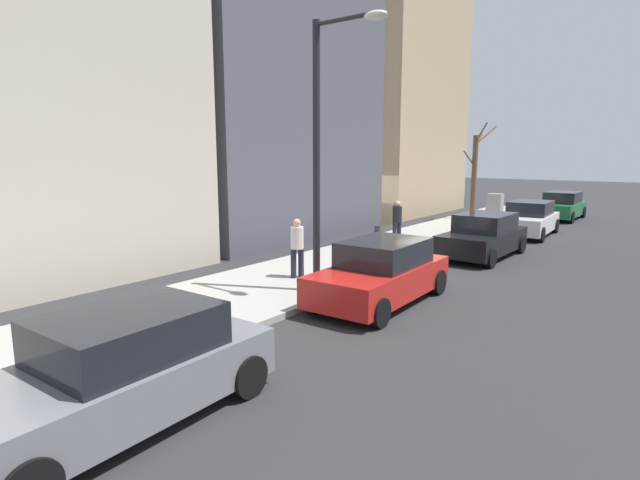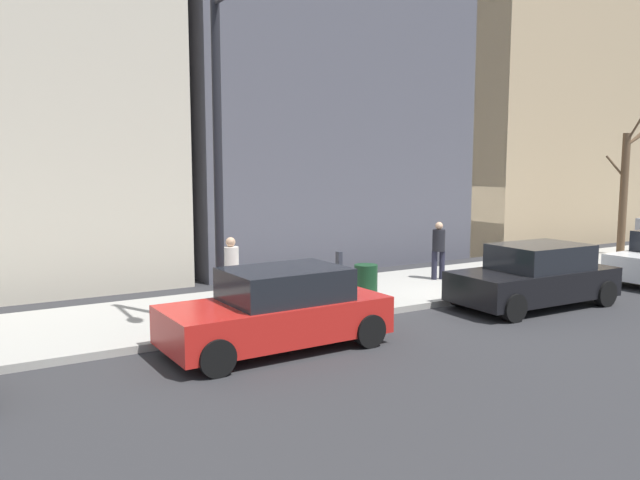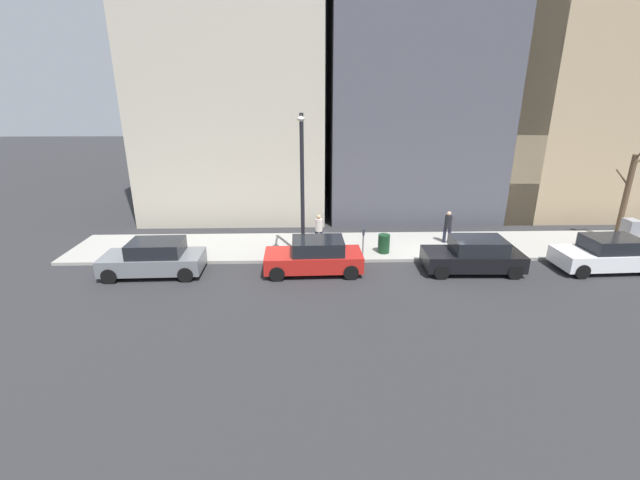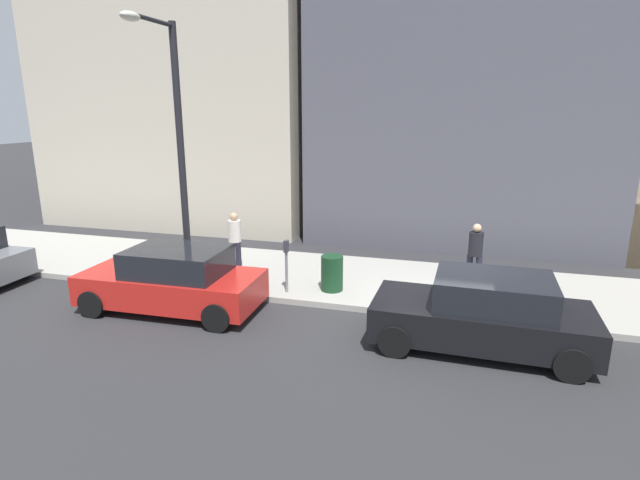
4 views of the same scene
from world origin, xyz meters
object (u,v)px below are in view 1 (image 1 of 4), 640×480
(pedestrian_midblock, at_px, (297,245))
(office_tower_left, at_px, (351,89))
(parking_meter, at_px, (377,243))
(parked_car_white, at_px, (529,219))
(parked_car_red, at_px, (381,273))
(bare_tree, at_px, (475,175))
(parked_car_black, at_px, (483,236))
(parked_car_green, at_px, (561,206))
(trash_bin, at_px, (382,249))
(pedestrian_near_meter, at_px, (397,219))
(streetlamp, at_px, (325,135))
(parked_car_grey, at_px, (122,371))
(utility_box, at_px, (495,208))

(pedestrian_midblock, relative_size, office_tower_left, 0.11)
(parking_meter, bearing_deg, parked_car_white, -98.43)
(parked_car_red, relative_size, bare_tree, 0.84)
(parked_car_black, relative_size, parking_meter, 3.14)
(parked_car_green, xyz_separation_m, parking_meter, (1.47, 17.58, 0.24))
(parked_car_red, xyz_separation_m, trash_bin, (1.92, -3.36, -0.14))
(parked_car_white, xyz_separation_m, pedestrian_near_meter, (3.34, 6.03, 0.35))
(pedestrian_midblock, bearing_deg, parking_meter, -12.95)
(trash_bin, bearing_deg, parked_car_green, -96.63)
(pedestrian_midblock, bearing_deg, streetlamp, -95.71)
(parked_car_grey, xyz_separation_m, utility_box, (2.37, -22.50, 0.11))
(parked_car_red, distance_m, pedestrian_near_meter, 7.57)
(parked_car_black, height_order, bare_tree, bare_tree)
(bare_tree, bearing_deg, utility_box, 162.57)
(parked_car_white, relative_size, parking_meter, 3.16)
(parked_car_grey, relative_size, pedestrian_midblock, 2.55)
(bare_tree, relative_size, pedestrian_midblock, 3.05)
(parked_car_red, relative_size, trash_bin, 4.72)
(parked_car_red, relative_size, utility_box, 2.97)
(pedestrian_midblock, bearing_deg, utility_box, 18.94)
(parked_car_red, relative_size, office_tower_left, 0.28)
(parked_car_black, bearing_deg, bare_tree, -66.32)
(trash_bin, bearing_deg, utility_box, -88.13)
(pedestrian_midblock, xyz_separation_m, office_tower_left, (9.22, -16.57, 6.53))
(parked_car_green, bearing_deg, pedestrian_midblock, 82.47)
(parked_car_white, bearing_deg, parked_car_red, 87.34)
(trash_bin, bearing_deg, parked_car_red, 119.82)
(parked_car_green, relative_size, parking_meter, 3.13)
(bare_tree, height_order, office_tower_left, office_tower_left)
(parking_meter, height_order, streetlamp, streetlamp)
(streetlamp, relative_size, bare_tree, 1.28)
(parked_car_white, distance_m, pedestrian_midblock, 12.94)
(pedestrian_midblock, bearing_deg, trash_bin, 4.39)
(parked_car_grey, distance_m, trash_bin, 10.43)
(parked_car_green, height_order, pedestrian_near_meter, pedestrian_near_meter)
(parked_car_grey, distance_m, pedestrian_near_meter, 14.11)
(office_tower_left, bearing_deg, trash_bin, 126.96)
(parked_car_red, relative_size, pedestrian_near_meter, 2.56)
(parked_car_white, distance_m, utility_box, 3.66)
(parked_car_green, distance_m, parked_car_white, 7.02)
(pedestrian_near_meter, bearing_deg, parked_car_white, 168.19)
(parked_car_grey, xyz_separation_m, pedestrian_midblock, (2.89, -7.15, 0.35))
(parked_car_green, xyz_separation_m, pedestrian_midblock, (2.84, 19.62, 0.35))
(parked_car_grey, bearing_deg, streetlamp, -79.38)
(parking_meter, height_order, office_tower_left, office_tower_left)
(parked_car_red, distance_m, streetlamp, 3.57)
(parked_car_grey, height_order, bare_tree, bare_tree)
(parked_car_white, xyz_separation_m, streetlamp, (1.40, 13.37, 3.28))
(parked_car_white, height_order, office_tower_left, office_tower_left)
(bare_tree, bearing_deg, parked_car_red, 102.72)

